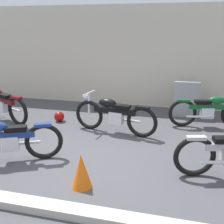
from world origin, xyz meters
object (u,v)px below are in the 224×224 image
(motorcycle_green, at_px, (210,110))
(traffic_cone, at_px, (81,171))
(motorcycle_black, at_px, (114,115))
(motorcycle_maroon, at_px, (1,103))
(motorcycle_blue, at_px, (6,140))
(stone_marker, at_px, (186,99))
(helmet, at_px, (59,117))

(motorcycle_green, bearing_deg, traffic_cone, -133.96)
(motorcycle_black, bearing_deg, motorcycle_green, -147.23)
(motorcycle_black, relative_size, motorcycle_maroon, 1.00)
(motorcycle_blue, bearing_deg, motorcycle_black, -154.82)
(motorcycle_black, xyz_separation_m, motorcycle_green, (2.20, 0.96, -0.01))
(motorcycle_blue, distance_m, motorcycle_maroon, 2.60)
(stone_marker, relative_size, motorcycle_maroon, 0.48)
(helmet, height_order, motorcycle_black, motorcycle_black)
(traffic_cone, bearing_deg, motorcycle_green, 57.20)
(helmet, bearing_deg, motorcycle_blue, -88.81)
(motorcycle_green, bearing_deg, motorcycle_black, -167.52)
(motorcycle_blue, relative_size, motorcycle_green, 0.93)
(motorcycle_black, distance_m, motorcycle_maroon, 3.12)
(traffic_cone, bearing_deg, motorcycle_maroon, 141.71)
(motorcycle_green, bearing_deg, stone_marker, 115.64)
(motorcycle_maroon, bearing_deg, motorcycle_green, -149.08)
(stone_marker, height_order, helmet, stone_marker)
(motorcycle_blue, distance_m, motorcycle_black, 2.45)
(motorcycle_black, height_order, motorcycle_maroon, motorcycle_maroon)
(stone_marker, height_order, traffic_cone, stone_marker)
(helmet, height_order, traffic_cone, traffic_cone)
(helmet, bearing_deg, motorcycle_green, 8.01)
(motorcycle_blue, bearing_deg, helmet, -114.58)
(traffic_cone, height_order, motorcycle_green, motorcycle_green)
(helmet, relative_size, motorcycle_maroon, 0.13)
(traffic_cone, height_order, motorcycle_maroon, motorcycle_maroon)
(motorcycle_blue, xyz_separation_m, motorcycle_maroon, (-1.58, 2.07, 0.04))
(stone_marker, bearing_deg, traffic_cone, -111.09)
(motorcycle_blue, bearing_deg, stone_marker, -157.04)
(stone_marker, height_order, motorcycle_black, stone_marker)
(stone_marker, bearing_deg, motorcycle_blue, -131.27)
(helmet, distance_m, traffic_cone, 3.23)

